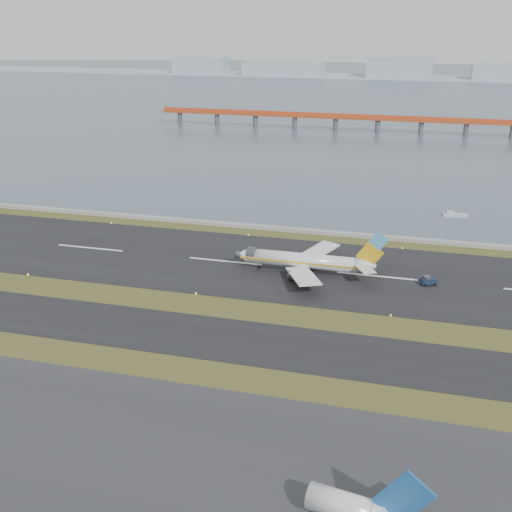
% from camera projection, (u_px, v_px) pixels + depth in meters
% --- Properties ---
extents(ground, '(1000.00, 1000.00, 0.00)m').
position_uv_depth(ground, '(184.00, 307.00, 143.60)').
color(ground, '#374117').
rests_on(ground, ground).
extents(apron_strip, '(1000.00, 50.00, 0.10)m').
position_uv_depth(apron_strip, '(48.00, 460.00, 93.85)').
color(apron_strip, '#2B2B2D').
rests_on(apron_strip, ground).
extents(taxiway_strip, '(1000.00, 18.00, 0.10)m').
position_uv_depth(taxiway_strip, '(163.00, 331.00, 132.73)').
color(taxiway_strip, black).
rests_on(taxiway_strip, ground).
extents(runway_strip, '(1000.00, 45.00, 0.10)m').
position_uv_depth(runway_strip, '(225.00, 261.00, 170.71)').
color(runway_strip, black).
rests_on(runway_strip, ground).
extents(seawall, '(1000.00, 2.50, 1.00)m').
position_uv_depth(seawall, '(255.00, 227.00, 197.69)').
color(seawall, gray).
rests_on(seawall, ground).
extents(bay_water, '(1400.00, 800.00, 1.30)m').
position_uv_depth(bay_water, '(376.00, 92.00, 559.58)').
color(bay_water, '#4A576A').
rests_on(bay_water, ground).
extents(red_pier, '(260.00, 5.00, 10.20)m').
position_uv_depth(red_pier, '(378.00, 119.00, 362.20)').
color(red_pier, '#B5431F').
rests_on(red_pier, ground).
extents(far_shoreline, '(1400.00, 80.00, 60.50)m').
position_uv_depth(far_shoreline, '(403.00, 72.00, 698.79)').
color(far_shoreline, '#98A9B4').
rests_on(far_shoreline, ground).
extents(airliner, '(38.52, 32.89, 12.80)m').
position_uv_depth(airliner, '(307.00, 261.00, 161.39)').
color(airliner, white).
rests_on(airliner, ground).
extents(pushback_tug, '(4.17, 3.39, 2.34)m').
position_uv_depth(pushback_tug, '(428.00, 281.00, 155.28)').
color(pushback_tug, '#141F37').
rests_on(pushback_tug, ground).
extents(second_airliner_tail, '(15.96, 13.07, 9.86)m').
position_uv_depth(second_airliner_tail, '(362.00, 509.00, 80.55)').
color(second_airliner_tail, white).
rests_on(second_airliner_tail, ground).
extents(workboat_near, '(8.25, 3.63, 1.94)m').
position_uv_depth(workboat_near, '(455.00, 215.00, 209.14)').
color(workboat_near, '#B7B8BB').
rests_on(workboat_near, ground).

